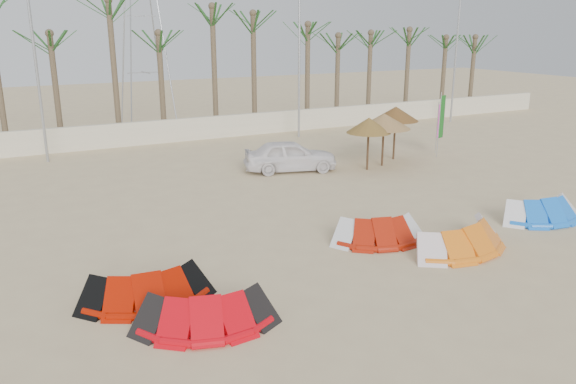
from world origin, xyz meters
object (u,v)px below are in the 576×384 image
kite_red_left (143,283)px  car (290,156)px  kite_red_right (374,228)px  parasol_left (369,125)px  parasol_mid (384,121)px  parasol_right (396,114)px  kite_orange (455,234)px  kite_blue (537,207)px  kite_red_mid (201,306)px

kite_red_left → car: 13.10m
kite_red_left → kite_red_right: (7.25, 0.61, -0.00)m
parasol_left → parasol_mid: bearing=16.5°
parasol_mid → parasol_right: (1.33, 0.86, 0.14)m
parasol_mid → kite_red_left: bearing=-147.8°
parasol_left → car: size_ratio=0.58×
kite_red_right → parasol_mid: 10.05m
kite_orange → kite_red_right: bearing=139.2°
kite_red_right → parasol_mid: parasol_mid is taller
parasol_mid → parasol_right: bearing=32.7°
kite_red_left → parasol_mid: size_ratio=1.29×
kite_red_left → parasol_left: 14.79m
kite_orange → parasol_left: size_ratio=1.53×
kite_red_right → parasol_mid: bearing=51.9°
kite_red_left → parasol_right: bearing=32.2°
kite_orange → parasol_mid: bearing=65.4°
kite_red_right → kite_blue: same height
kite_blue → parasol_left: bearing=97.8°
kite_red_mid → car: bearing=54.1°
kite_orange → parasol_mid: 10.45m
parasol_right → kite_red_right: bearing=-130.7°
parasol_mid → car: 4.71m
car → parasol_mid: bearing=-87.7°
kite_red_right → parasol_left: parasol_left is taller
kite_red_right → kite_blue: 6.23m
parasol_right → car: bearing=177.5°
kite_red_mid → parasol_mid: 16.20m
kite_red_right → parasol_right: 11.56m
kite_red_right → car: bearing=78.9°
kite_red_left → car: (9.00, 9.51, 0.30)m
parasol_mid → parasol_right: size_ratio=0.95×
parasol_mid → parasol_right: 1.59m
kite_red_right → kite_blue: size_ratio=1.00×
kite_blue → car: bearing=114.2°
kite_red_mid → parasol_right: size_ratio=1.29×
kite_red_mid → car: car is taller
kite_blue → parasol_left: (-1.14, 8.39, 1.65)m
kite_orange → kite_blue: bearing=8.7°
kite_blue → parasol_right: 9.82m
kite_orange → parasol_right: 11.81m
kite_blue → car: 10.76m
car → kite_red_left: bearing=153.2°
kite_blue → car: car is taller
kite_orange → parasol_right: (5.62, 10.22, 1.85)m
kite_orange → car: 10.48m
kite_red_right → car: 9.08m
kite_red_mid → parasol_left: (11.41, 9.84, 1.65)m
parasol_mid → kite_red_right: bearing=-128.1°
kite_orange → kite_blue: same height
car → kite_blue: bearing=-139.2°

